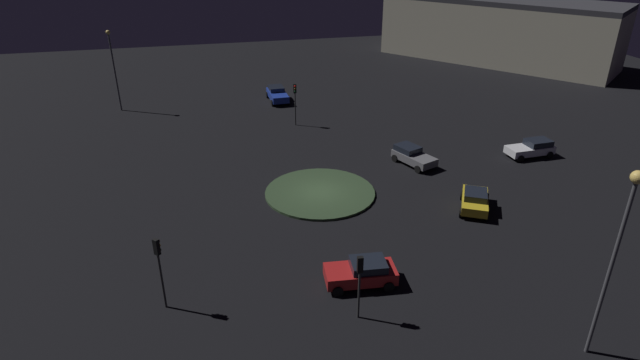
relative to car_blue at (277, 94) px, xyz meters
The scene contains 13 objects.
ground_plane 23.96m from the car_blue, behind, with size 117.13×117.13×0.00m, color black.
roundabout_island 23.96m from the car_blue, behind, with size 8.43×8.43×0.19m, color #2D4228.
car_blue is the anchor object (origin of this frame).
car_yellow 30.50m from the car_blue, 161.98° to the right, with size 4.19×3.44×1.46m.
car_grey 22.04m from the car_blue, 158.00° to the right, with size 4.27×3.14×1.46m.
car_white 28.75m from the car_blue, 138.17° to the right, with size 2.13×4.21×1.48m.
car_red 35.36m from the car_blue, behind, with size 2.40×4.20×1.52m.
traffic_light_west 38.12m from the car_blue, behind, with size 0.37×0.32×3.81m.
traffic_light_east 8.87m from the car_blue, behind, with size 0.37×0.32×4.31m.
traffic_light_northwest 36.83m from the car_blue, 160.86° to the left, with size 0.38×0.39×4.31m.
streetlamp_southwest 44.10m from the car_blue, 169.78° to the right, with size 0.58×0.58×9.68m.
streetlamp_northeast 18.01m from the car_blue, 87.34° to the left, with size 0.45×0.45×8.71m.
store_building 37.24m from the car_blue, 71.38° to the right, with size 32.74×28.94×9.07m.
Camera 1 is at (-34.52, 8.56, 18.64)m, focal length 29.36 mm.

